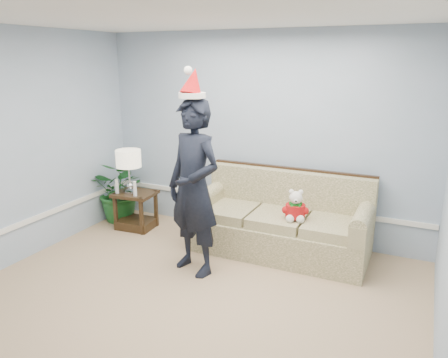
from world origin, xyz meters
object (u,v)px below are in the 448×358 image
man (194,188)px  houseplant (121,191)px  sofa (281,224)px  table_lamp (129,160)px  side_table (136,214)px  teddy_bear (295,209)px

man → houseplant: bearing=170.0°
houseplant → sofa: bearing=-0.1°
sofa → table_lamp: table_lamp is taller
sofa → side_table: bearing=-176.2°
teddy_bear → sofa: bearing=117.8°
side_table → houseplant: bearing=157.0°
table_lamp → side_table: bearing=56.7°
houseplant → side_table: bearing=-23.0°
houseplant → man: man is taller
teddy_bear → man: bearing=-160.9°
table_lamp → man: (1.42, -0.72, -0.02)m
sofa → teddy_bear: (0.23, -0.23, 0.30)m
sofa → man: (-0.72, -0.92, 0.62)m
sofa → table_lamp: bearing=-174.8°
table_lamp → houseplant: table_lamp is taller
side_table → houseplant: (-0.36, 0.15, 0.26)m
sofa → houseplant: (-2.47, 0.00, 0.11)m
houseplant → teddy_bear: size_ratio=2.49×
teddy_bear → table_lamp: bearing=162.2°
sofa → houseplant: bearing=179.7°
sofa → man: size_ratio=1.09×
houseplant → table_lamp: bearing=-32.5°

